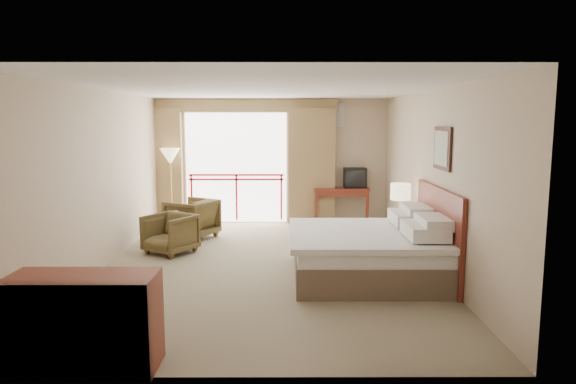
{
  "coord_description": "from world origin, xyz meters",
  "views": [
    {
      "loc": [
        0.31,
        -7.73,
        2.24
      ],
      "look_at": [
        0.33,
        0.4,
        1.1
      ],
      "focal_mm": 32.0,
      "sensor_mm": 36.0,
      "label": 1
    }
  ],
  "objects_px": {
    "table_lamp": "(401,192)",
    "armchair_near": "(171,253)",
    "bed": "(370,252)",
    "floor_lamp": "(170,159)",
    "wastebasket": "(310,225)",
    "side_table": "(170,223)",
    "desk": "(340,195)",
    "nightstand": "(400,237)",
    "tv": "(355,178)",
    "armchair_far": "(192,238)",
    "dresser": "(84,323)"
  },
  "relations": [
    {
      "from": "table_lamp",
      "to": "armchair_near",
      "type": "height_order",
      "value": "table_lamp"
    },
    {
      "from": "bed",
      "to": "table_lamp",
      "type": "xyz_separation_m",
      "value": [
        0.71,
        1.33,
        0.67
      ]
    },
    {
      "from": "floor_lamp",
      "to": "bed",
      "type": "bearing_deg",
      "value": -45.23
    },
    {
      "from": "wastebasket",
      "to": "side_table",
      "type": "height_order",
      "value": "side_table"
    },
    {
      "from": "bed",
      "to": "desk",
      "type": "bearing_deg",
      "value": 90.02
    },
    {
      "from": "nightstand",
      "to": "side_table",
      "type": "relative_size",
      "value": 1.03
    },
    {
      "from": "tv",
      "to": "wastebasket",
      "type": "height_order",
      "value": "tv"
    },
    {
      "from": "bed",
      "to": "armchair_far",
      "type": "height_order",
      "value": "bed"
    },
    {
      "from": "bed",
      "to": "dresser",
      "type": "distance_m",
      "value": 4.07
    },
    {
      "from": "wastebasket",
      "to": "side_table",
      "type": "distance_m",
      "value": 2.8
    },
    {
      "from": "bed",
      "to": "armchair_far",
      "type": "distance_m",
      "value": 3.95
    },
    {
      "from": "wastebasket",
      "to": "desk",
      "type": "bearing_deg",
      "value": 55.22
    },
    {
      "from": "armchair_far",
      "to": "floor_lamp",
      "type": "distance_m",
      "value": 1.94
    },
    {
      "from": "armchair_near",
      "to": "table_lamp",
      "type": "bearing_deg",
      "value": 32.47
    },
    {
      "from": "tv",
      "to": "armchair_near",
      "type": "relative_size",
      "value": 0.65
    },
    {
      "from": "tv",
      "to": "wastebasket",
      "type": "distance_m",
      "value": 1.64
    },
    {
      "from": "armchair_far",
      "to": "armchair_near",
      "type": "bearing_deg",
      "value": 22.09
    },
    {
      "from": "table_lamp",
      "to": "tv",
      "type": "bearing_deg",
      "value": 98.89
    },
    {
      "from": "side_table",
      "to": "tv",
      "type": "bearing_deg",
      "value": 29.04
    },
    {
      "from": "desk",
      "to": "wastebasket",
      "type": "height_order",
      "value": "desk"
    },
    {
      "from": "armchair_far",
      "to": "desk",
      "type": "bearing_deg",
      "value": 146.4
    },
    {
      "from": "nightstand",
      "to": "armchair_far",
      "type": "bearing_deg",
      "value": 158.83
    },
    {
      "from": "bed",
      "to": "tv",
      "type": "relative_size",
      "value": 4.4
    },
    {
      "from": "armchair_near",
      "to": "side_table",
      "type": "height_order",
      "value": "side_table"
    },
    {
      "from": "desk",
      "to": "dresser",
      "type": "distance_m",
      "value": 7.42
    },
    {
      "from": "armchair_near",
      "to": "dresser",
      "type": "distance_m",
      "value": 4.12
    },
    {
      "from": "table_lamp",
      "to": "floor_lamp",
      "type": "relative_size",
      "value": 0.35
    },
    {
      "from": "wastebasket",
      "to": "floor_lamp",
      "type": "height_order",
      "value": "floor_lamp"
    },
    {
      "from": "bed",
      "to": "armchair_near",
      "type": "xyz_separation_m",
      "value": [
        -3.16,
        1.36,
        -0.38
      ]
    },
    {
      "from": "desk",
      "to": "floor_lamp",
      "type": "height_order",
      "value": "floor_lamp"
    },
    {
      "from": "side_table",
      "to": "desk",
      "type": "bearing_deg",
      "value": 31.95
    },
    {
      "from": "wastebasket",
      "to": "dresser",
      "type": "xyz_separation_m",
      "value": [
        -2.3,
        -5.75,
        0.3
      ]
    },
    {
      "from": "armchair_near",
      "to": "dresser",
      "type": "height_order",
      "value": "dresser"
    },
    {
      "from": "tv",
      "to": "armchair_near",
      "type": "height_order",
      "value": "tv"
    },
    {
      "from": "table_lamp",
      "to": "armchair_near",
      "type": "bearing_deg",
      "value": 179.55
    },
    {
      "from": "nightstand",
      "to": "table_lamp",
      "type": "height_order",
      "value": "table_lamp"
    },
    {
      "from": "tv",
      "to": "side_table",
      "type": "distance_m",
      "value": 4.16
    },
    {
      "from": "bed",
      "to": "armchair_far",
      "type": "xyz_separation_m",
      "value": [
        -3.01,
        2.52,
        -0.38
      ]
    },
    {
      "from": "armchair_near",
      "to": "bed",
      "type": "bearing_deg",
      "value": 9.62
    },
    {
      "from": "tv",
      "to": "dresser",
      "type": "xyz_separation_m",
      "value": [
        -3.31,
        -6.71,
        -0.56
      ]
    },
    {
      "from": "nightstand",
      "to": "tv",
      "type": "height_order",
      "value": "tv"
    },
    {
      "from": "desk",
      "to": "armchair_near",
      "type": "xyz_separation_m",
      "value": [
        -3.16,
        -2.68,
        -0.61
      ]
    },
    {
      "from": "bed",
      "to": "armchair_near",
      "type": "height_order",
      "value": "bed"
    },
    {
      "from": "bed",
      "to": "dresser",
      "type": "xyz_separation_m",
      "value": [
        -3.01,
        -2.73,
        0.06
      ]
    },
    {
      "from": "armchair_near",
      "to": "side_table",
      "type": "xyz_separation_m",
      "value": [
        -0.14,
        0.62,
        0.39
      ]
    },
    {
      "from": "armchair_near",
      "to": "dresser",
      "type": "bearing_deg",
      "value": -54.99
    },
    {
      "from": "desk",
      "to": "tv",
      "type": "xyz_separation_m",
      "value": [
        0.3,
        -0.06,
        0.39
      ]
    },
    {
      "from": "table_lamp",
      "to": "desk",
      "type": "relative_size",
      "value": 0.49
    },
    {
      "from": "nightstand",
      "to": "tv",
      "type": "distance_m",
      "value": 2.82
    },
    {
      "from": "desk",
      "to": "armchair_far",
      "type": "height_order",
      "value": "desk"
    }
  ]
}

